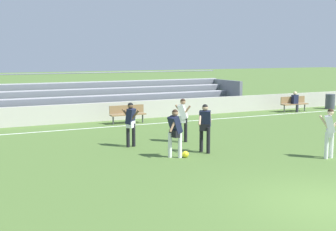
{
  "coord_description": "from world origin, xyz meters",
  "views": [
    {
      "loc": [
        -7.92,
        -7.56,
        3.44
      ],
      "look_at": [
        -0.3,
        7.87,
        1.13
      ],
      "focal_mm": 49.49,
      "sensor_mm": 36.0,
      "label": 1
    }
  ],
  "objects_px": {
    "player_white_wide_left": "(330,129)",
    "player_dark_on_ball": "(205,124)",
    "bench_far_right": "(294,102)",
    "trash_bin": "(330,101)",
    "bleacher_stand": "(90,98)",
    "player_dark_challenging": "(175,129)",
    "bench_near_wall_gap": "(127,112)",
    "player_dark_overlapping": "(131,121)",
    "soccer_ball": "(185,154)",
    "spectator_seated": "(295,100)",
    "player_white_dropping_back": "(183,116)"
  },
  "relations": [
    {
      "from": "player_white_wide_left",
      "to": "player_dark_on_ball",
      "type": "bearing_deg",
      "value": 141.12
    },
    {
      "from": "bench_far_right",
      "to": "trash_bin",
      "type": "bearing_deg",
      "value": 1.87
    },
    {
      "from": "trash_bin",
      "to": "bleacher_stand",
      "type": "bearing_deg",
      "value": 165.17
    },
    {
      "from": "player_dark_on_ball",
      "to": "player_dark_challenging",
      "type": "xyz_separation_m",
      "value": [
        -1.29,
        -0.24,
        -0.06
      ]
    },
    {
      "from": "bench_near_wall_gap",
      "to": "player_dark_overlapping",
      "type": "bearing_deg",
      "value": -110.1
    },
    {
      "from": "bleacher_stand",
      "to": "soccer_ball",
      "type": "xyz_separation_m",
      "value": [
        -0.31,
        -11.83,
        -0.85
      ]
    },
    {
      "from": "spectator_seated",
      "to": "player_white_dropping_back",
      "type": "distance_m",
      "value": 11.77
    },
    {
      "from": "trash_bin",
      "to": "bench_near_wall_gap",
      "type": "bearing_deg",
      "value": -179.59
    },
    {
      "from": "bench_near_wall_gap",
      "to": "bench_far_right",
      "type": "distance_m",
      "value": 10.59
    },
    {
      "from": "bench_near_wall_gap",
      "to": "player_white_wide_left",
      "type": "height_order",
      "value": "player_white_wide_left"
    },
    {
      "from": "player_dark_on_ball",
      "to": "soccer_ball",
      "type": "distance_m",
      "value": 1.38
    },
    {
      "from": "player_dark_on_ball",
      "to": "player_dark_challenging",
      "type": "distance_m",
      "value": 1.31
    },
    {
      "from": "soccer_ball",
      "to": "player_white_dropping_back",
      "type": "bearing_deg",
      "value": 63.88
    },
    {
      "from": "trash_bin",
      "to": "player_white_wide_left",
      "type": "relative_size",
      "value": 0.56
    },
    {
      "from": "soccer_ball",
      "to": "player_dark_overlapping",
      "type": "bearing_deg",
      "value": 111.36
    },
    {
      "from": "player_white_dropping_back",
      "to": "player_white_wide_left",
      "type": "height_order",
      "value": "player_white_dropping_back"
    },
    {
      "from": "player_dark_overlapping",
      "to": "soccer_ball",
      "type": "xyz_separation_m",
      "value": [
        0.97,
        -2.47,
        -0.87
      ]
    },
    {
      "from": "trash_bin",
      "to": "player_dark_overlapping",
      "type": "xyz_separation_m",
      "value": [
        -15.6,
        -5.56,
        0.52
      ]
    },
    {
      "from": "bleacher_stand",
      "to": "bench_far_right",
      "type": "bearing_deg",
      "value": -18.98
    },
    {
      "from": "bench_far_right",
      "to": "spectator_seated",
      "type": "bearing_deg",
      "value": -90.0
    },
    {
      "from": "player_white_dropping_back",
      "to": "spectator_seated",
      "type": "bearing_deg",
      "value": 27.39
    },
    {
      "from": "player_dark_challenging",
      "to": "player_white_wide_left",
      "type": "height_order",
      "value": "player_white_wide_left"
    },
    {
      "from": "bleacher_stand",
      "to": "trash_bin",
      "type": "xyz_separation_m",
      "value": [
        14.33,
        -3.79,
        -0.5
      ]
    },
    {
      "from": "trash_bin",
      "to": "soccer_ball",
      "type": "distance_m",
      "value": 16.7
    },
    {
      "from": "bleacher_stand",
      "to": "bench_far_right",
      "type": "height_order",
      "value": "bleacher_stand"
    },
    {
      "from": "trash_bin",
      "to": "player_dark_overlapping",
      "type": "height_order",
      "value": "player_dark_overlapping"
    },
    {
      "from": "player_dark_overlapping",
      "to": "soccer_ball",
      "type": "distance_m",
      "value": 2.79
    },
    {
      "from": "spectator_seated",
      "to": "player_dark_overlapping",
      "type": "distance_m",
      "value": 13.68
    },
    {
      "from": "player_dark_challenging",
      "to": "player_dark_overlapping",
      "type": "bearing_deg",
      "value": 105.49
    },
    {
      "from": "bleacher_stand",
      "to": "trash_bin",
      "type": "bearing_deg",
      "value": -14.83
    },
    {
      "from": "bench_near_wall_gap",
      "to": "player_white_dropping_back",
      "type": "relative_size",
      "value": 1.05
    },
    {
      "from": "bleacher_stand",
      "to": "player_white_dropping_back",
      "type": "xyz_separation_m",
      "value": [
        0.87,
        -9.42,
        0.06
      ]
    },
    {
      "from": "trash_bin",
      "to": "player_white_dropping_back",
      "type": "relative_size",
      "value": 0.54
    },
    {
      "from": "player_white_wide_left",
      "to": "soccer_ball",
      "type": "distance_m",
      "value": 4.81
    },
    {
      "from": "bleacher_stand",
      "to": "player_white_wide_left",
      "type": "distance_m",
      "value": 14.56
    },
    {
      "from": "player_white_dropping_back",
      "to": "bench_far_right",
      "type": "bearing_deg",
      "value": 27.89
    },
    {
      "from": "bench_far_right",
      "to": "spectator_seated",
      "type": "height_order",
      "value": "spectator_seated"
    },
    {
      "from": "trash_bin",
      "to": "player_dark_on_ball",
      "type": "height_order",
      "value": "player_dark_on_ball"
    },
    {
      "from": "player_dark_challenging",
      "to": "player_dark_overlapping",
      "type": "xyz_separation_m",
      "value": [
        -0.64,
        2.33,
        0.02
      ]
    },
    {
      "from": "player_dark_challenging",
      "to": "player_white_dropping_back",
      "type": "xyz_separation_m",
      "value": [
        1.5,
        2.26,
        0.06
      ]
    },
    {
      "from": "bench_near_wall_gap",
      "to": "soccer_ball",
      "type": "bearing_deg",
      "value": -97.43
    },
    {
      "from": "bench_near_wall_gap",
      "to": "player_white_wide_left",
      "type": "bearing_deg",
      "value": -72.76
    },
    {
      "from": "bleacher_stand",
      "to": "player_white_dropping_back",
      "type": "distance_m",
      "value": 9.46
    },
    {
      "from": "spectator_seated",
      "to": "player_dark_on_ball",
      "type": "xyz_separation_m",
      "value": [
        -10.65,
        -7.43,
        0.32
      ]
    },
    {
      "from": "player_white_wide_left",
      "to": "soccer_ball",
      "type": "bearing_deg",
      "value": 152.18
    },
    {
      "from": "trash_bin",
      "to": "spectator_seated",
      "type": "xyz_separation_m",
      "value": [
        -3.01,
        -0.21,
        0.24
      ]
    },
    {
      "from": "trash_bin",
      "to": "player_dark_on_ball",
      "type": "relative_size",
      "value": 0.54
    },
    {
      "from": "bench_far_right",
      "to": "player_dark_challenging",
      "type": "relative_size",
      "value": 1.11
    },
    {
      "from": "player_dark_on_ball",
      "to": "player_white_dropping_back",
      "type": "distance_m",
      "value": 2.03
    },
    {
      "from": "bench_far_right",
      "to": "player_dark_overlapping",
      "type": "distance_m",
      "value": 13.73
    }
  ]
}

